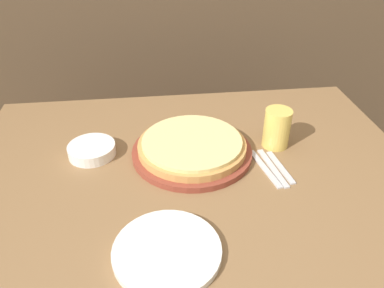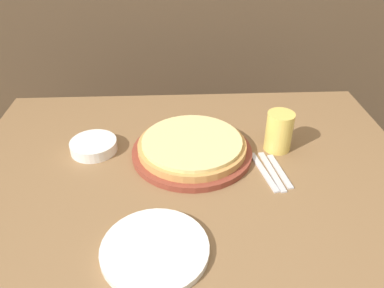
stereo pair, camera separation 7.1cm
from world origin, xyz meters
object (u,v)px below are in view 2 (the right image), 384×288
at_px(side_bowl, 94,146).
at_px(dinner_knife, 272,171).
at_px(fork, 264,172).
at_px(beer_glass, 279,130).
at_px(dinner_plate, 155,249).
at_px(spoon, 280,171).
at_px(pizza_on_board, 192,148).

relative_size(side_bowl, dinner_knife, 0.77).
height_order(side_bowl, fork, side_bowl).
xyz_separation_m(side_bowl, fork, (0.54, -0.14, -0.02)).
height_order(beer_glass, side_bowl, beer_glass).
bearing_deg(beer_glass, dinner_plate, -133.04).
bearing_deg(side_bowl, dinner_plate, -63.54).
distance_m(side_bowl, spoon, 0.60).
relative_size(beer_glass, dinner_plate, 0.51).
relative_size(dinner_plate, fork, 1.32).
bearing_deg(side_bowl, dinner_knife, -14.21).
bearing_deg(dinner_plate, beer_glass, 46.96).
height_order(beer_glass, dinner_plate, beer_glass).
distance_m(dinner_plate, fork, 0.43).
bearing_deg(pizza_on_board, dinner_plate, -105.04).
distance_m(fork, spoon, 0.05).
bearing_deg(beer_glass, dinner_knife, -109.52).
distance_m(pizza_on_board, dinner_plate, 0.41).
bearing_deg(pizza_on_board, dinner_knife, -23.72).
bearing_deg(dinner_knife, fork, -180.00).
bearing_deg(spoon, side_bowl, 166.37).
height_order(pizza_on_board, beer_glass, beer_glass).
distance_m(beer_glass, dinner_knife, 0.15).
bearing_deg(beer_glass, fork, -118.91).
height_order(dinner_plate, spoon, dinner_plate).
distance_m(beer_glass, fork, 0.16).
height_order(fork, dinner_knife, same).
distance_m(side_bowl, fork, 0.55).
height_order(pizza_on_board, spoon, pizza_on_board).
bearing_deg(side_bowl, spoon, -13.63).
xyz_separation_m(pizza_on_board, dinner_knife, (0.24, -0.10, -0.02)).
bearing_deg(dinner_plate, pizza_on_board, 74.96).
relative_size(pizza_on_board, spoon, 2.31).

